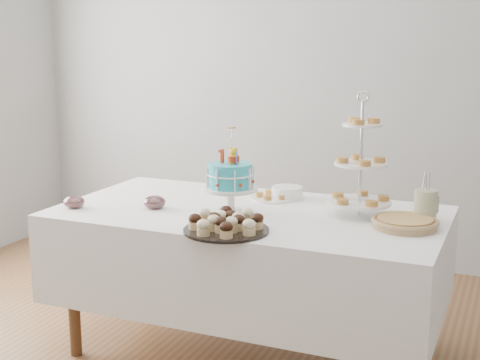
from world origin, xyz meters
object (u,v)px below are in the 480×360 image
at_px(cupcake_tray, 226,222).
at_px(plate_stack, 287,193).
at_px(jam_bowl_b, 155,202).
at_px(jam_bowl_a, 74,202).
at_px(tiered_stand, 361,165).
at_px(birthday_cake, 230,190).
at_px(table, 249,254).
at_px(pie, 405,222).
at_px(utensil_pitcher, 425,205).
at_px(pastry_plate, 272,196).

height_order(cupcake_tray, plate_stack, cupcake_tray).
bearing_deg(jam_bowl_b, plate_stack, 40.79).
bearing_deg(jam_bowl_a, tiered_stand, 17.25).
distance_m(birthday_cake, jam_bowl_b, 0.40).
distance_m(plate_stack, jam_bowl_a, 1.12).
distance_m(cupcake_tray, jam_bowl_b, 0.56).
xyz_separation_m(table, pie, (0.77, -0.02, 0.25)).
bearing_deg(table, utensil_pitcher, 7.97).
height_order(pie, jam_bowl_b, jam_bowl_b).
relative_size(cupcake_tray, tiered_stand, 0.64).
bearing_deg(utensil_pitcher, birthday_cake, -176.26).
bearing_deg(pie, jam_bowl_a, -170.23).
bearing_deg(jam_bowl_b, table, 17.95).
height_order(table, plate_stack, plate_stack).
distance_m(pie, jam_bowl_b, 1.24).
bearing_deg(birthday_cake, table, 55.84).
distance_m(plate_stack, utensil_pitcher, 0.78).
bearing_deg(utensil_pitcher, cupcake_tray, -155.50).
relative_size(tiered_stand, jam_bowl_b, 5.29).
bearing_deg(plate_stack, tiered_stand, -24.05).
bearing_deg(plate_stack, pie, -26.59).
xyz_separation_m(tiered_stand, jam_bowl_a, (-1.37, -0.42, -0.22)).
distance_m(tiered_stand, pastry_plate, 0.58).
relative_size(birthday_cake, utensil_pitcher, 1.78).
bearing_deg(cupcake_tray, plate_stack, 86.84).
xyz_separation_m(birthday_cake, pastry_plate, (0.09, 0.35, -0.10)).
height_order(cupcake_tray, pie, cupcake_tray).
xyz_separation_m(jam_bowl_b, utensil_pitcher, (1.30, 0.27, 0.05)).
bearing_deg(birthday_cake, pie, 13.47).
bearing_deg(jam_bowl_a, pastry_plate, 33.63).
bearing_deg(pastry_plate, jam_bowl_b, -138.48).
bearing_deg(birthday_cake, utensil_pitcher, 21.68).
bearing_deg(cupcake_tray, jam_bowl_a, 174.14).
xyz_separation_m(birthday_cake, jam_bowl_a, (-0.77, -0.22, -0.08)).
distance_m(tiered_stand, jam_bowl_b, 1.04).
distance_m(birthday_cake, plate_stack, 0.43).
bearing_deg(tiered_stand, cupcake_tray, -132.81).
bearing_deg(pie, plate_stack, 153.41).
height_order(table, jam_bowl_a, jam_bowl_a).
bearing_deg(table, pastry_plate, 85.65).
bearing_deg(cupcake_tray, birthday_cake, 110.81).
xyz_separation_m(pie, tiered_stand, (-0.25, 0.15, 0.22)).
relative_size(plate_stack, pastry_plate, 0.71).
relative_size(tiered_stand, utensil_pitcher, 2.54).
bearing_deg(pastry_plate, plate_stack, 35.15).
height_order(birthday_cake, utensil_pitcher, birthday_cake).
relative_size(pastry_plate, utensil_pitcher, 1.00).
xyz_separation_m(plate_stack, jam_bowl_b, (-0.55, -0.47, -0.00)).
bearing_deg(plate_stack, utensil_pitcher, -15.23).
bearing_deg(jam_bowl_b, pie, 5.96).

